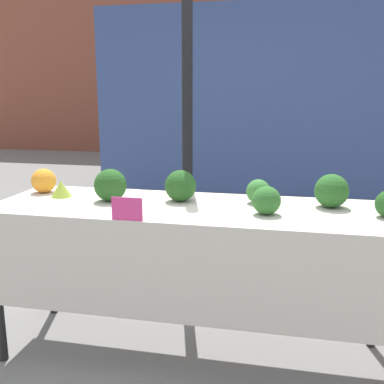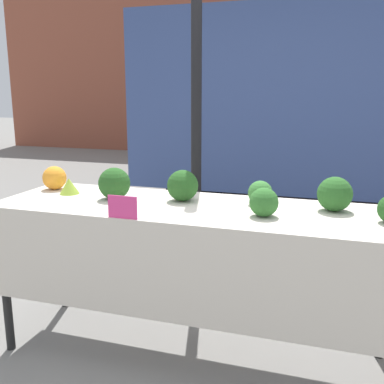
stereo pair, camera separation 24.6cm
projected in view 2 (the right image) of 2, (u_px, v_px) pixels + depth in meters
The scene contains 13 objects.
ground_plane at pixel (192, 352), 2.67m from camera, with size 40.00×40.00×0.00m, color gray.
building_facade at pixel (307, 57), 10.29m from camera, with size 16.00×0.60×4.58m.
tent_pole at pixel (196, 146), 2.98m from camera, with size 0.07×0.07×2.33m.
parked_truck at pixel (319, 106), 5.81m from camera, with size 4.89×1.90×2.50m.
market_table at pixel (188, 231), 2.44m from camera, with size 2.23×0.70×0.90m.
orange_cauliflower at pixel (55, 178), 2.89m from camera, with size 0.15×0.15×0.15m.
romanesco_head at pixel (69, 186), 2.77m from camera, with size 0.12×0.12×0.10m.
broccoli_head_0 at pixel (264, 202), 2.26m from camera, with size 0.15×0.15×0.15m.
broccoli_head_1 at pixel (260, 193), 2.49m from camera, with size 0.14×0.14×0.14m.
broccoli_head_2 at pixel (183, 186), 2.58m from camera, with size 0.18×0.18×0.18m.
broccoli_head_3 at pixel (114, 183), 2.62m from camera, with size 0.19×0.19×0.19m.
broccoli_head_4 at pixel (335, 194), 2.36m from camera, with size 0.18×0.18×0.18m.
price_sign at pixel (123, 207), 2.22m from camera, with size 0.16×0.01×0.12m.
Camera 2 is at (0.73, -2.29, 1.52)m, focal length 42.00 mm.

